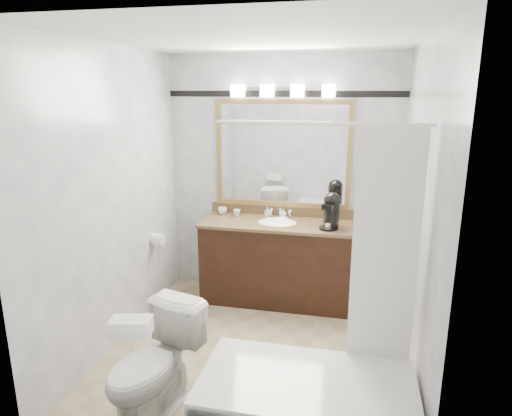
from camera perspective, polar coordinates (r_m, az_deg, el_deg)
name	(u,v)px	position (r m, az deg, el deg)	size (l,w,h in m)	color
room	(255,209)	(3.52, -0.15, -0.12)	(2.42, 2.62, 2.52)	#9C8C6A
vanity	(277,260)	(4.72, 2.60, -6.52)	(1.53, 0.58, 0.97)	black
mirror	(282,154)	(4.71, 3.32, 6.74)	(1.40, 0.04, 1.10)	#9A7D45
vanity_light_bar	(282,90)	(4.61, 3.32, 14.47)	(1.02, 0.14, 0.12)	silver
accent_stripe	(283,94)	(4.67, 3.45, 14.06)	(2.40, 0.01, 0.06)	black
bathtub	(310,403)	(3.07, 6.81, -23.01)	(1.30, 0.75, 1.96)	white
tp_roll	(158,239)	(4.64, -12.17, -3.84)	(0.12, 0.12, 0.11)	white
toilet	(153,366)	(3.27, -12.76, -18.69)	(0.42, 0.73, 0.75)	white
tissue_box	(131,326)	(2.87, -15.33, -14.08)	(0.24, 0.13, 0.10)	white
coffee_maker	(331,210)	(4.41, 9.40, -0.21)	(0.19, 0.23, 0.35)	black
cup_left	(222,211)	(4.89, -4.22, -0.32)	(0.09, 0.09, 0.07)	white
cup_right	(237,213)	(4.80, -2.41, -0.61)	(0.07, 0.07, 0.07)	white
soap_bottle_a	(267,212)	(4.78, 1.45, -0.48)	(0.04, 0.05, 0.10)	white
soap_bottle_b	(283,213)	(4.75, 3.44, -0.67)	(0.07, 0.07, 0.09)	white
soap_bar	(284,218)	(4.69, 3.47, -1.28)	(0.07, 0.04, 0.02)	beige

